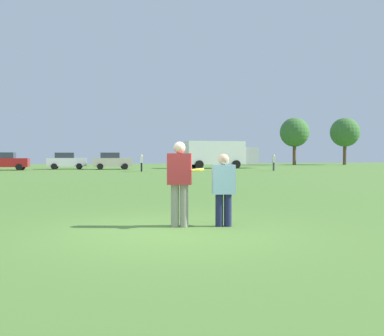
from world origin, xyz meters
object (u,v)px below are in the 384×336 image
(parked_car_center, at_px, (67,161))
(parked_car_mid_right, at_px, (112,161))
(player_thrower, at_px, (180,179))
(parked_car_mid_left, at_px, (6,161))
(frisbee, at_px, (198,170))
(bystander_far_jogger, at_px, (274,162))
(box_truck, at_px, (220,153))
(player_defender, at_px, (224,186))
(bystander_sideline_watcher, at_px, (142,162))

(parked_car_center, xyz_separation_m, parked_car_mid_right, (4.77, -1.69, 0.00))
(player_thrower, relative_size, parked_car_mid_left, 0.42)
(player_thrower, xyz_separation_m, parked_car_mid_left, (-9.75, 37.99, -0.08))
(frisbee, height_order, bystander_far_jogger, bystander_far_jogger)
(parked_car_center, distance_m, box_truck, 17.44)
(player_thrower, relative_size, player_defender, 1.17)
(player_thrower, distance_m, parked_car_mid_left, 39.22)
(player_thrower, height_order, bystander_far_jogger, player_thrower)
(player_thrower, height_order, box_truck, box_truck)
(bystander_sideline_watcher, xyz_separation_m, bystander_far_jogger, (12.94, -1.07, -0.01))
(parked_car_center, distance_m, bystander_far_jogger, 22.39)
(bystander_sideline_watcher, bearing_deg, box_truck, 37.90)
(player_defender, distance_m, bystander_sideline_watcher, 31.05)
(player_thrower, height_order, parked_car_center, parked_car_center)
(parked_car_mid_right, height_order, bystander_sideline_watcher, parked_car_mid_right)
(player_thrower, distance_m, parked_car_mid_right, 38.06)
(frisbee, xyz_separation_m, bystander_sideline_watcher, (2.88, 31.03, -0.30))
(bystander_far_jogger, bearing_deg, parked_car_mid_right, 151.42)
(frisbee, relative_size, parked_car_mid_left, 0.06)
(player_defender, height_order, parked_car_mid_right, parked_car_mid_right)
(parked_car_mid_left, height_order, box_truck, box_truck)
(player_defender, distance_m, frisbee, 0.68)
(player_defender, height_order, parked_car_center, parked_car_center)
(bystander_sideline_watcher, distance_m, bystander_far_jogger, 12.98)
(parked_car_mid_left, bearing_deg, parked_car_center, 16.62)
(parked_car_center, bearing_deg, box_truck, -3.03)
(frisbee, bearing_deg, player_thrower, 144.74)
(player_defender, bearing_deg, bystander_sideline_watcher, 85.76)
(player_thrower, height_order, parked_car_mid_right, parked_car_mid_right)
(parked_car_center, relative_size, parked_car_mid_right, 1.00)
(player_defender, height_order, parked_car_mid_left, parked_car_mid_left)
(parked_car_center, relative_size, bystander_far_jogger, 2.66)
(parked_car_mid_left, distance_m, parked_car_mid_right, 10.63)
(box_truck, xyz_separation_m, bystander_far_jogger, (2.64, -9.08, -0.86))
(parked_car_center, bearing_deg, bystander_sideline_watcher, -51.56)
(bystander_sideline_watcher, bearing_deg, parked_car_center, 128.44)
(bystander_sideline_watcher, bearing_deg, player_thrower, -95.94)
(frisbee, height_order, bystander_sideline_watcher, bystander_sideline_watcher)
(box_truck, bearing_deg, player_thrower, -109.18)
(frisbee, bearing_deg, bystander_far_jogger, 62.18)
(frisbee, relative_size, box_truck, 0.03)
(parked_car_center, height_order, bystander_sideline_watcher, parked_car_center)
(parked_car_center, bearing_deg, parked_car_mid_right, -19.53)
(player_thrower, bearing_deg, bystander_sideline_watcher, 84.06)
(frisbee, xyz_separation_m, parked_car_mid_right, (0.55, 38.28, -0.27))
(frisbee, relative_size, bystander_sideline_watcher, 0.17)
(player_thrower, distance_m, bystander_far_jogger, 33.83)
(parked_car_mid_left, distance_m, box_truck, 23.28)
(parked_car_center, relative_size, box_truck, 0.50)
(player_defender, xyz_separation_m, frisbee, (-0.58, -0.07, 0.35))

